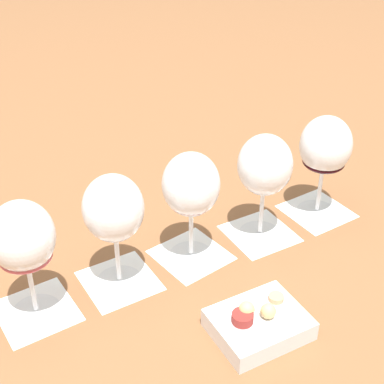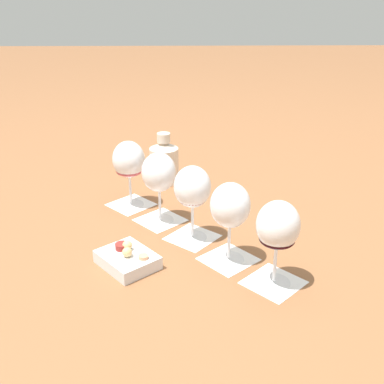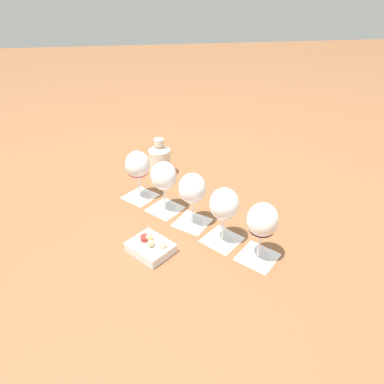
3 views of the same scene
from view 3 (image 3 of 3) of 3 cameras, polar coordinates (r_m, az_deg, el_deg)
ground_plane at (r=1.20m, az=0.04°, el=-5.13°), size 8.00×8.00×0.00m
tasting_card_0 at (r=1.36m, az=-8.58°, el=-0.72°), size 0.16×0.16×0.00m
tasting_card_1 at (r=1.28m, az=-4.46°, el=-2.81°), size 0.16×0.16×0.00m
tasting_card_2 at (r=1.21m, az=0.09°, el=-4.96°), size 0.16×0.16×0.00m
tasting_card_3 at (r=1.13m, az=5.03°, el=-7.89°), size 0.16×0.16×0.00m
tasting_card_4 at (r=1.09m, az=10.88°, el=-10.56°), size 0.16×0.16×0.00m
wine_glass_0 at (r=1.29m, az=-9.04°, el=4.20°), size 0.09×0.09×0.19m
wine_glass_1 at (r=1.21m, az=-4.72°, el=2.33°), size 0.09×0.09×0.19m
wine_glass_2 at (r=1.13m, az=0.09°, el=0.36°), size 0.09×0.09×0.19m
wine_glass_3 at (r=1.06m, az=5.36°, el=-2.40°), size 0.09×0.09×0.19m
wine_glass_4 at (r=1.00m, az=11.62°, el=-4.99°), size 0.09×0.09×0.19m
ceramic_vase at (r=1.48m, az=-5.39°, el=5.44°), size 0.09×0.09×0.16m
snack_dish at (r=1.08m, az=-6.94°, el=-9.08°), size 0.17×0.16×0.05m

